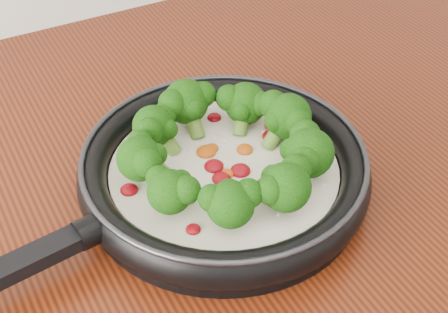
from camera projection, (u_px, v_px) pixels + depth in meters
skillet at (223, 167)px, 0.73m from camera, size 0.52×0.36×0.09m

